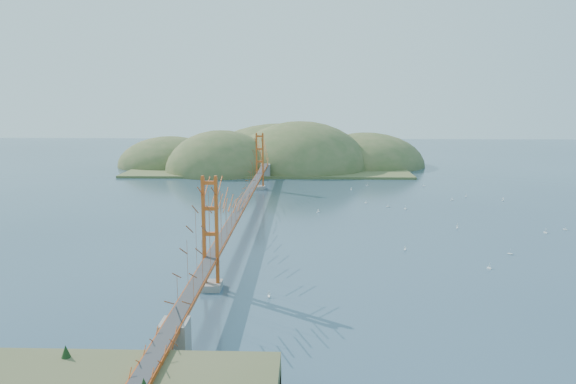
{
  "coord_description": "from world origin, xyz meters",
  "views": [
    {
      "loc": [
        9.6,
        -84.38,
        19.78
      ],
      "look_at": [
        6.81,
        0.0,
        4.79
      ],
      "focal_mm": 35.0,
      "sensor_mm": 36.0,
      "label": 1
    }
  ],
  "objects_px": {
    "bridge": "(244,177)",
    "sailboat_1": "(366,202)",
    "sailboat_0": "(405,249)",
    "fort": "(175,367)",
    "sailboat_2": "(510,253)"
  },
  "relations": [
    {
      "from": "bridge",
      "to": "fort",
      "type": "xyz_separation_m",
      "value": [
        0.4,
        -47.98,
        -6.34
      ]
    },
    {
      "from": "fort",
      "to": "sailboat_2",
      "type": "distance_m",
      "value": 46.67
    },
    {
      "from": "bridge",
      "to": "fort",
      "type": "height_order",
      "value": "bridge"
    },
    {
      "from": "sailboat_2",
      "to": "sailboat_1",
      "type": "distance_m",
      "value": 35.32
    },
    {
      "from": "fort",
      "to": "sailboat_2",
      "type": "relative_size",
      "value": 5.08
    },
    {
      "from": "sailboat_0",
      "to": "sailboat_1",
      "type": "height_order",
      "value": "sailboat_0"
    },
    {
      "from": "fort",
      "to": "sailboat_0",
      "type": "bearing_deg",
      "value": 56.45
    },
    {
      "from": "bridge",
      "to": "sailboat_2",
      "type": "distance_m",
      "value": 39.29
    },
    {
      "from": "sailboat_0",
      "to": "sailboat_1",
      "type": "distance_m",
      "value": 30.72
    },
    {
      "from": "sailboat_0",
      "to": "sailboat_1",
      "type": "relative_size",
      "value": 1.07
    },
    {
      "from": "fort",
      "to": "sailboat_1",
      "type": "bearing_deg",
      "value": 72.52
    },
    {
      "from": "bridge",
      "to": "sailboat_0",
      "type": "bearing_deg",
      "value": -34.13
    },
    {
      "from": "bridge",
      "to": "sailboat_1",
      "type": "bearing_deg",
      "value": 37.37
    },
    {
      "from": "sailboat_2",
      "to": "sailboat_1",
      "type": "xyz_separation_m",
      "value": [
        -14.52,
        32.2,
        -0.01
      ]
    },
    {
      "from": "sailboat_0",
      "to": "fort",
      "type": "bearing_deg",
      "value": -123.55
    }
  ]
}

